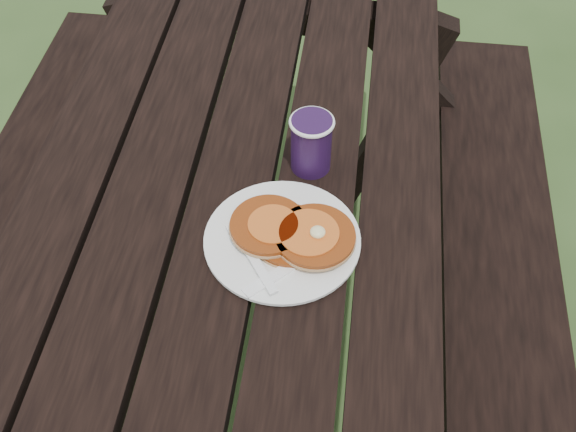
# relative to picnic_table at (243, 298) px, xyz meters

# --- Properties ---
(ground) EXTENTS (60.00, 60.00, 0.00)m
(ground) POSITION_rel_picnic_table_xyz_m (0.00, 0.00, -0.37)
(ground) COLOR #2B411C
(ground) RESTS_ON ground
(picnic_table) EXTENTS (1.36, 1.80, 0.75)m
(picnic_table) POSITION_rel_picnic_table_xyz_m (0.00, 0.00, 0.00)
(picnic_table) COLOR black
(picnic_table) RESTS_ON ground
(plate) EXTENTS (0.32, 0.32, 0.01)m
(plate) POSITION_rel_picnic_table_xyz_m (0.11, -0.13, 0.39)
(plate) COLOR white
(plate) RESTS_ON picnic_table
(pancake_stack) EXTENTS (0.21, 0.15, 0.04)m
(pancake_stack) POSITION_rel_picnic_table_xyz_m (0.13, -0.13, 0.41)
(pancake_stack) COLOR #88370F
(pancake_stack) RESTS_ON plate
(knife) EXTENTS (0.14, 0.14, 0.00)m
(knife) POSITION_rel_picnic_table_xyz_m (0.13, -0.19, 0.39)
(knife) COLOR white
(knife) RESTS_ON plate
(fork) EXTENTS (0.12, 0.15, 0.01)m
(fork) POSITION_rel_picnic_table_xyz_m (0.08, -0.20, 0.40)
(fork) COLOR white
(fork) RESTS_ON plate
(coffee_cup) EXTENTS (0.08, 0.08, 0.11)m
(coffee_cup) POSITION_rel_picnic_table_xyz_m (0.14, 0.05, 0.45)
(coffee_cup) COLOR #230F34
(coffee_cup) RESTS_ON picnic_table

